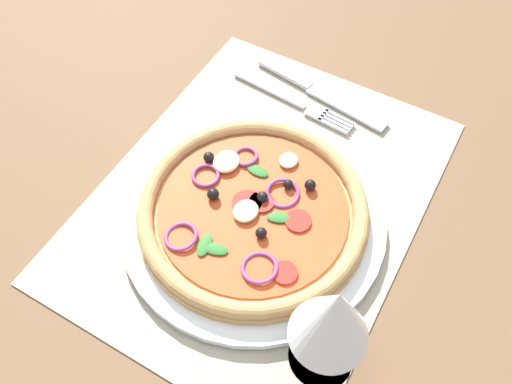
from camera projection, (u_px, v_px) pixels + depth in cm
name	position (u px, v px, depth cm)	size (l,w,h in cm)	color
ground_plane	(260.00, 203.00, 64.18)	(190.00, 140.00, 2.40)	brown
placemat	(260.00, 197.00, 63.03)	(45.20, 34.87, 0.40)	#A39984
plate	(253.00, 218.00, 60.55)	(29.68, 29.68, 1.06)	white
pizza	(253.00, 210.00, 59.24)	(25.63, 25.63, 2.66)	tan
fork	(298.00, 103.00, 70.91)	(3.08, 18.06, 0.44)	silver
knife	(322.00, 93.00, 71.89)	(4.63, 20.02, 0.62)	silver
wine_glass	(333.00, 318.00, 44.25)	(7.20, 7.20, 14.90)	silver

